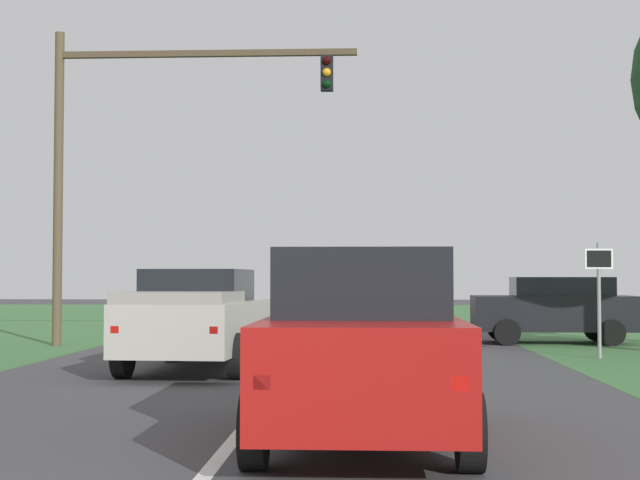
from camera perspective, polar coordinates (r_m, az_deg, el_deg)
The scene contains 6 objects.
ground_plane at distance 15.82m, azimuth -2.46°, elevation -8.63°, with size 120.00×120.00×0.00m, color #424244.
red_suv_near at distance 10.25m, azimuth 2.59°, elevation -6.14°, with size 2.21×5.01×2.04m.
pickup_truck_lead at distance 18.06m, azimuth -7.26°, elevation -4.69°, with size 2.49×5.43×1.91m.
traffic_light at distance 25.02m, azimuth -11.12°, elevation 6.09°, with size 7.87×0.40×8.14m.
keep_moving_sign at distance 21.34m, azimuth 16.47°, elevation -2.58°, with size 0.60×0.09×2.51m.
crossing_suv_far at distance 26.05m, azimuth 13.98°, elevation -4.01°, with size 4.32×2.18×1.77m.
Camera 1 is at (1.41, -5.60, 1.75)m, focal length 53.07 mm.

